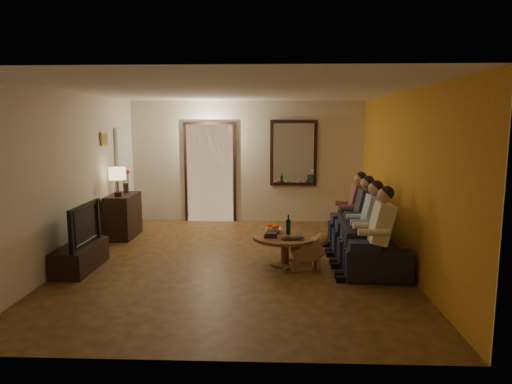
{
  "coord_description": "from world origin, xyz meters",
  "views": [
    {
      "loc": [
        0.58,
        -6.82,
        2.12
      ],
      "look_at": [
        0.3,
        0.3,
        1.05
      ],
      "focal_mm": 32.0,
      "sensor_mm": 36.0,
      "label": 1
    }
  ],
  "objects_px": {
    "dresser": "(123,216)",
    "wine_bottle": "(288,224)",
    "person_c": "(360,219)",
    "sofa": "(369,241)",
    "tv_stand": "(80,257)",
    "dog": "(307,251)",
    "table_lamp": "(118,182)",
    "person_b": "(367,228)",
    "tv": "(78,224)",
    "coffee_table": "(285,250)",
    "person_a": "(376,238)",
    "laptop": "(293,240)",
    "bowl": "(273,230)",
    "person_d": "(353,212)"
  },
  "relations": [
    {
      "from": "table_lamp",
      "to": "laptop",
      "type": "height_order",
      "value": "table_lamp"
    },
    {
      "from": "bowl",
      "to": "person_a",
      "type": "bearing_deg",
      "value": -32.63
    },
    {
      "from": "tv_stand",
      "to": "dog",
      "type": "xyz_separation_m",
      "value": [
        3.32,
        0.12,
        0.1
      ]
    },
    {
      "from": "person_d",
      "to": "bowl",
      "type": "xyz_separation_m",
      "value": [
        -1.39,
        -0.91,
        -0.12
      ]
    },
    {
      "from": "person_a",
      "to": "wine_bottle",
      "type": "distance_m",
      "value": 1.39
    },
    {
      "from": "table_lamp",
      "to": "wine_bottle",
      "type": "bearing_deg",
      "value": -22.94
    },
    {
      "from": "table_lamp",
      "to": "person_b",
      "type": "distance_m",
      "value": 4.48
    },
    {
      "from": "bowl",
      "to": "dresser",
      "type": "bearing_deg",
      "value": 153.76
    },
    {
      "from": "person_a",
      "to": "laptop",
      "type": "height_order",
      "value": "person_a"
    },
    {
      "from": "wine_bottle",
      "to": "laptop",
      "type": "xyz_separation_m",
      "value": [
        0.05,
        -0.38,
        -0.14
      ]
    },
    {
      "from": "dresser",
      "to": "person_c",
      "type": "xyz_separation_m",
      "value": [
        4.21,
        -1.08,
        0.2
      ]
    },
    {
      "from": "sofa",
      "to": "bowl",
      "type": "distance_m",
      "value": 1.49
    },
    {
      "from": "sofa",
      "to": "person_a",
      "type": "bearing_deg",
      "value": 177.33
    },
    {
      "from": "person_d",
      "to": "laptop",
      "type": "xyz_separation_m",
      "value": [
        -1.11,
        -1.41,
        -0.14
      ]
    },
    {
      "from": "sofa",
      "to": "wine_bottle",
      "type": "bearing_deg",
      "value": 99.69
    },
    {
      "from": "dresser",
      "to": "person_d",
      "type": "distance_m",
      "value": 4.24
    },
    {
      "from": "tv",
      "to": "table_lamp",
      "type": "bearing_deg",
      "value": 0.0
    },
    {
      "from": "coffee_table",
      "to": "person_c",
      "type": "bearing_deg",
      "value": 23.82
    },
    {
      "from": "wine_bottle",
      "to": "sofa",
      "type": "bearing_deg",
      "value": 6.02
    },
    {
      "from": "person_c",
      "to": "wine_bottle",
      "type": "height_order",
      "value": "person_c"
    },
    {
      "from": "dresser",
      "to": "bowl",
      "type": "relative_size",
      "value": 3.51
    },
    {
      "from": "person_a",
      "to": "person_d",
      "type": "distance_m",
      "value": 1.8
    },
    {
      "from": "wine_bottle",
      "to": "laptop",
      "type": "height_order",
      "value": "wine_bottle"
    },
    {
      "from": "wine_bottle",
      "to": "bowl",
      "type": "bearing_deg",
      "value": 152.45
    },
    {
      "from": "sofa",
      "to": "coffee_table",
      "type": "relative_size",
      "value": 2.27
    },
    {
      "from": "table_lamp",
      "to": "dog",
      "type": "xyz_separation_m",
      "value": [
        3.32,
        -1.61,
        -0.8
      ]
    },
    {
      "from": "sofa",
      "to": "coffee_table",
      "type": "distance_m",
      "value": 1.33
    },
    {
      "from": "dresser",
      "to": "coffee_table",
      "type": "bearing_deg",
      "value": -28.22
    },
    {
      "from": "tv",
      "to": "sofa",
      "type": "bearing_deg",
      "value": -82.42
    },
    {
      "from": "person_c",
      "to": "person_a",
      "type": "bearing_deg",
      "value": -90.0
    },
    {
      "from": "tv",
      "to": "tv_stand",
      "type": "bearing_deg",
      "value": 0.0
    },
    {
      "from": "dog",
      "to": "person_d",
      "type": "bearing_deg",
      "value": 43.72
    },
    {
      "from": "person_c",
      "to": "wine_bottle",
      "type": "distance_m",
      "value": 1.23
    },
    {
      "from": "dresser",
      "to": "laptop",
      "type": "bearing_deg",
      "value": -31.36
    },
    {
      "from": "tv",
      "to": "coffee_table",
      "type": "bearing_deg",
      "value": -83.51
    },
    {
      "from": "coffee_table",
      "to": "laptop",
      "type": "xyz_separation_m",
      "value": [
        0.1,
        -0.28,
        0.24
      ]
    },
    {
      "from": "dog",
      "to": "person_a",
      "type": "bearing_deg",
      "value": -39.89
    },
    {
      "from": "dresser",
      "to": "wine_bottle",
      "type": "height_order",
      "value": "dresser"
    },
    {
      "from": "tv_stand",
      "to": "laptop",
      "type": "bearing_deg",
      "value": 1.14
    },
    {
      "from": "bowl",
      "to": "laptop",
      "type": "relative_size",
      "value": 0.79
    },
    {
      "from": "dresser",
      "to": "wine_bottle",
      "type": "bearing_deg",
      "value": -26.34
    },
    {
      "from": "sofa",
      "to": "coffee_table",
      "type": "height_order",
      "value": "sofa"
    },
    {
      "from": "tv_stand",
      "to": "person_a",
      "type": "height_order",
      "value": "person_a"
    },
    {
      "from": "sofa",
      "to": "laptop",
      "type": "height_order",
      "value": "sofa"
    },
    {
      "from": "person_a",
      "to": "person_c",
      "type": "xyz_separation_m",
      "value": [
        0.0,
        1.2,
        0.0
      ]
    },
    {
      "from": "person_a",
      "to": "person_c",
      "type": "distance_m",
      "value": 1.2
    },
    {
      "from": "person_b",
      "to": "bowl",
      "type": "distance_m",
      "value": 1.42
    },
    {
      "from": "sofa",
      "to": "tv_stand",
      "type": "bearing_deg",
      "value": 101.25
    },
    {
      "from": "person_d",
      "to": "table_lamp",
      "type": "bearing_deg",
      "value": 176.46
    },
    {
      "from": "person_b",
      "to": "person_d",
      "type": "relative_size",
      "value": 1.0
    }
  ]
}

